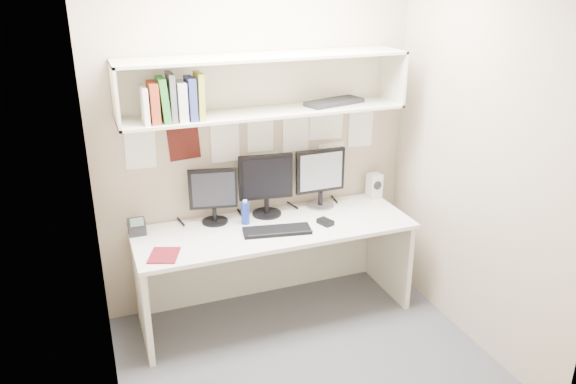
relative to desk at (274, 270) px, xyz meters
name	(u,v)px	position (x,y,z in m)	size (l,w,h in m)	color
floor	(307,363)	(0.00, -0.65, -0.37)	(2.40, 2.00, 0.01)	#444549
wall_back	(258,137)	(0.00, 0.35, 0.93)	(2.40, 0.02, 2.60)	tan
wall_front	(400,256)	(0.00, -1.65, 0.93)	(2.40, 0.02, 2.60)	tan
wall_left	(95,209)	(-1.20, -0.65, 0.93)	(0.02, 2.00, 2.60)	tan
wall_right	(479,158)	(1.20, -0.65, 0.93)	(0.02, 2.00, 2.60)	tan
desk	(274,270)	(0.00, 0.00, 0.00)	(2.00, 0.70, 0.73)	silver
overhead_hutch	(263,83)	(0.00, 0.21, 1.35)	(2.00, 0.38, 0.40)	beige
pinned_papers	(258,144)	(0.00, 0.34, 0.88)	(1.92, 0.01, 0.48)	white
monitor_left	(213,193)	(-0.38, 0.22, 0.59)	(0.35, 0.19, 0.41)	black
monitor_center	(266,182)	(0.02, 0.22, 0.62)	(0.40, 0.22, 0.47)	black
monitor_right	(320,176)	(0.46, 0.22, 0.61)	(0.40, 0.22, 0.46)	#A5A5AA
keyboard	(277,231)	(-0.02, -0.11, 0.38)	(0.48, 0.17, 0.02)	black
mouse	(325,222)	(0.36, -0.11, 0.38)	(0.07, 0.12, 0.04)	black
speaker	(374,186)	(0.94, 0.23, 0.47)	(0.11, 0.11, 0.20)	beige
blue_bottle	(245,213)	(-0.18, 0.11, 0.45)	(0.06, 0.06, 0.18)	#152A96
maroon_notebook	(164,255)	(-0.82, -0.19, 0.37)	(0.18, 0.22, 0.01)	maroon
desk_phone	(137,227)	(-0.94, 0.20, 0.42)	(0.12, 0.11, 0.14)	black
book_stack	(173,100)	(-0.64, 0.10, 1.31)	(0.38, 0.19, 0.31)	white
hutch_tray	(334,102)	(0.53, 0.18, 1.19)	(0.44, 0.17, 0.03)	black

